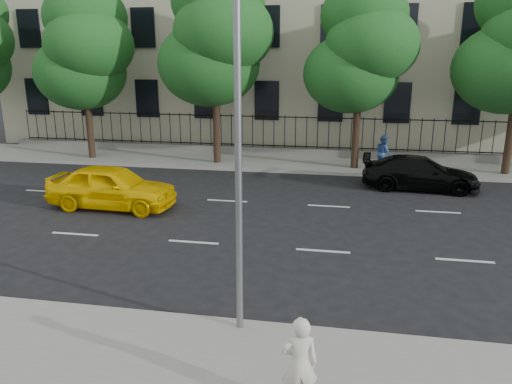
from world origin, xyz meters
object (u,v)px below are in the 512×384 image
street_light (243,83)px  woman_near (299,364)px  black_sedan (420,173)px  yellow_taxi (112,187)px

street_light → woman_near: 5.23m
street_light → black_sedan: 13.79m
black_sedan → yellow_taxi: bearing=115.6°
street_light → woman_near: size_ratio=4.91×
woman_near → yellow_taxi: bearing=-64.5°
black_sedan → woman_near: size_ratio=2.96×
street_light → black_sedan: street_light is taller
yellow_taxi → woman_near: woman_near is taller
yellow_taxi → black_sedan: yellow_taxi is taller
yellow_taxi → woman_near: size_ratio=2.94×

